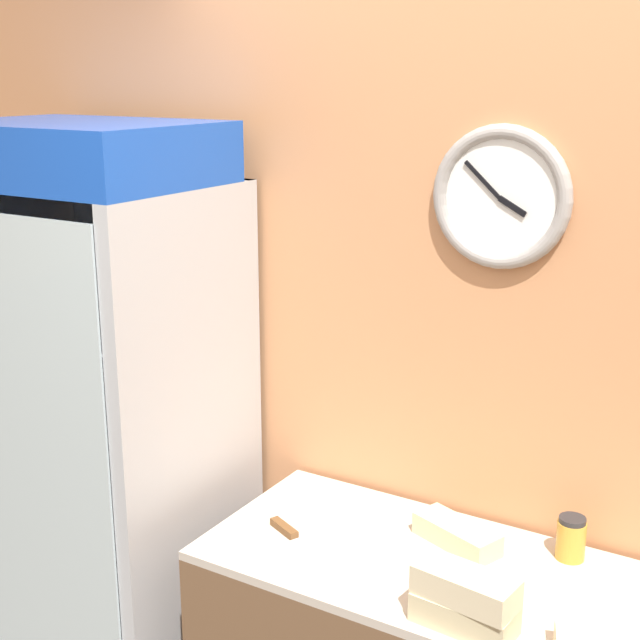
{
  "coord_description": "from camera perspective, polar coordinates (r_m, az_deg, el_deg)",
  "views": [
    {
      "loc": [
        0.62,
        -1.1,
        2.18
      ],
      "look_at": [
        -0.61,
        0.95,
        1.51
      ],
      "focal_mm": 50.0,
      "sensor_mm": 36.0,
      "label": 1
    }
  ],
  "objects": [
    {
      "name": "sandwich_stack_middle",
      "position": [
        2.18,
        9.3,
        -16.5
      ],
      "size": [
        0.25,
        0.14,
        0.07
      ],
      "color": "beige",
      "rests_on": "sandwich_stack_bottom"
    },
    {
      "name": "chefs_knife",
      "position": [
        2.55,
        -1.51,
        -13.83
      ],
      "size": [
        0.33,
        0.17,
        0.02
      ],
      "color": "silver",
      "rests_on": "prep_counter"
    },
    {
      "name": "sandwich_flat_left",
      "position": [
        2.55,
        8.75,
        -13.4
      ],
      "size": [
        0.27,
        0.18,
        0.06
      ],
      "color": "beige",
      "rests_on": "prep_counter"
    },
    {
      "name": "sandwich_stack_bottom",
      "position": [
        2.22,
        9.21,
        -18.06
      ],
      "size": [
        0.25,
        0.12,
        0.07
      ],
      "color": "beige",
      "rests_on": "prep_counter"
    },
    {
      "name": "condiment_jar",
      "position": [
        2.54,
        15.77,
        -13.29
      ],
      "size": [
        0.08,
        0.08,
        0.12
      ],
      "color": "gold",
      "rests_on": "prep_counter"
    },
    {
      "name": "wall_back",
      "position": [
        2.53,
        15.08,
        -4.06
      ],
      "size": [
        5.2,
        0.1,
        2.7
      ],
      "color": "tan",
      "rests_on": "ground_plane"
    },
    {
      "name": "beverage_cooler",
      "position": [
        3.0,
        -13.1,
        -5.64
      ],
      "size": [
        0.79,
        0.66,
        2.04
      ],
      "color": "#B2B7BC",
      "rests_on": "ground_plane"
    }
  ]
}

